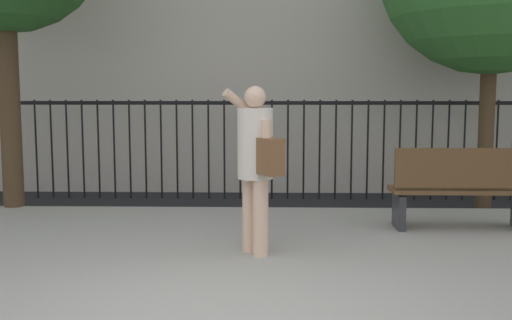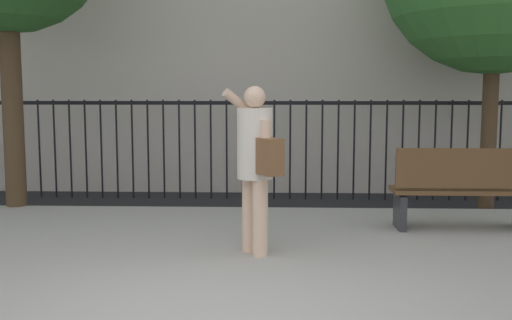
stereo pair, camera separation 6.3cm
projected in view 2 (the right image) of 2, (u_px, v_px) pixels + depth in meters
sidewalk at (233, 256)px, 6.01m from camera, size 28.00×4.40×0.15m
iron_fence at (250, 136)px, 9.58m from camera, size 12.03×0.04×1.60m
pedestrian_on_phone at (256, 158)px, 5.70m from camera, size 0.61×0.71×1.63m
street_bench at (464, 187)px, 6.75m from camera, size 1.60×0.45×0.95m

